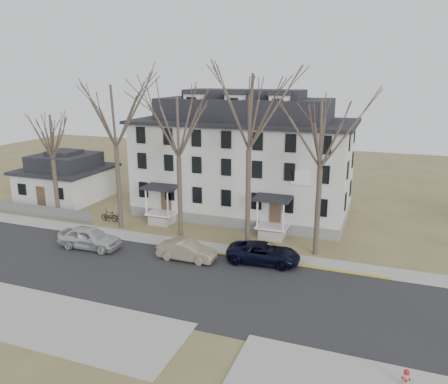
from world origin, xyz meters
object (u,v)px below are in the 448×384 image
at_px(tree_far_left, 114,112).
at_px(tree_bungalow, 50,134).
at_px(tree_center, 249,106).
at_px(car_navy, 264,254).
at_px(car_tan, 187,251).
at_px(bicycle_right, 109,216).
at_px(car_silver, 90,238).
at_px(fire_hydrant, 406,378).
at_px(boarding_house, 244,160).
at_px(tree_mid_right, 322,129).
at_px(bicycle_left, 113,218).
at_px(tree_mid_left, 178,123).
at_px(small_house, 67,179).

bearing_deg(tree_far_left, tree_bungalow, 180.00).
height_order(tree_center, car_navy, tree_center).
relative_size(car_tan, bicycle_right, 2.43).
bearing_deg(tree_far_left, car_silver, -84.34).
relative_size(tree_far_left, fire_hydrant, 15.32).
bearing_deg(boarding_house, tree_mid_right, -43.81).
relative_size(boarding_house, fire_hydrant, 23.23).
xyz_separation_m(boarding_house, bicycle_left, (-10.40, -7.29, -4.90)).
bearing_deg(tree_far_left, car_tan, -27.56).
bearing_deg(tree_bungalow, car_tan, -16.13).
bearing_deg(tree_center, fire_hydrant, -49.61).
height_order(car_silver, bicycle_right, car_silver).
xyz_separation_m(boarding_house, car_silver, (-8.49, -13.32, -4.51)).
distance_m(tree_mid_right, car_tan, 13.30).
xyz_separation_m(tree_center, fire_hydrant, (11.61, -13.65, -10.63)).
distance_m(car_tan, bicycle_left, 11.45).
height_order(tree_mid_left, tree_mid_right, same).
height_order(tree_center, tree_bungalow, tree_center).
bearing_deg(tree_mid_left, boarding_house, 69.80).
bearing_deg(tree_bungalow, fire_hydrant, -24.03).
bearing_deg(tree_far_left, small_house, 150.61).
height_order(tree_bungalow, car_silver, tree_bungalow).
height_order(tree_bungalow, fire_hydrant, tree_bungalow).
relative_size(tree_center, tree_mid_right, 1.15).
bearing_deg(tree_mid_right, bicycle_right, 177.34).
distance_m(small_house, fire_hydrant, 39.94).
distance_m(small_house, bicycle_right, 10.69).
xyz_separation_m(car_navy, bicycle_left, (-15.60, 3.91, -0.26)).
height_order(boarding_house, car_navy, boarding_house).
bearing_deg(tree_mid_left, bicycle_left, 173.36).
bearing_deg(tree_mid_left, small_house, 159.97).
distance_m(small_house, car_tan, 22.49).
xyz_separation_m(car_navy, fire_hydrant, (9.41, -10.60, -0.29)).
bearing_deg(tree_mid_left, tree_bungalow, 180.00).
height_order(tree_far_left, tree_center, tree_center).
bearing_deg(car_silver, tree_mid_left, -48.80).
relative_size(tree_mid_right, car_tan, 2.91).
height_order(tree_mid_right, car_navy, tree_mid_right).
distance_m(boarding_house, tree_far_left, 13.12).
distance_m(tree_mid_right, fire_hydrant, 17.53).
xyz_separation_m(tree_far_left, car_navy, (14.20, -3.05, -9.60)).
distance_m(tree_center, car_navy, 11.01).
bearing_deg(fire_hydrant, car_navy, 131.60).
xyz_separation_m(tree_bungalow, fire_hydrant, (30.61, -13.65, -7.67)).
bearing_deg(car_silver, small_house, 43.32).
height_order(tree_far_left, tree_mid_right, tree_far_left).
xyz_separation_m(tree_mid_right, car_silver, (-16.99, -5.16, -8.74)).
height_order(tree_center, fire_hydrant, tree_center).
xyz_separation_m(tree_center, bicycle_left, (-13.40, 0.86, -10.60)).
bearing_deg(tree_mid_right, tree_mid_left, 180.00).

